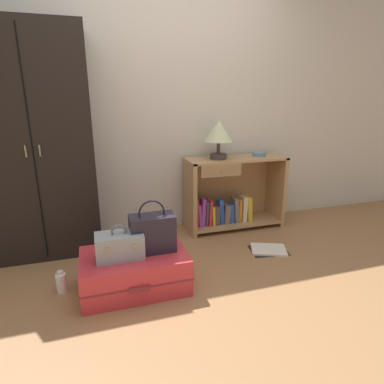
{
  "coord_description": "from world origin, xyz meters",
  "views": [
    {
      "loc": [
        -0.62,
        -1.74,
        1.37
      ],
      "look_at": [
        0.19,
        0.85,
        0.55
      ],
      "focal_mm": 30.03,
      "sensor_mm": 36.0,
      "label": 1
    }
  ],
  "objects": [
    {
      "name": "table_lamp",
      "position": [
        0.58,
        1.22,
        1.02
      ],
      "size": [
        0.29,
        0.29,
        0.38
      ],
      "color": "#3D3838",
      "rests_on": "bookshelf"
    },
    {
      "name": "bottle",
      "position": [
        -0.92,
        0.47,
        0.08
      ],
      "size": [
        0.07,
        0.07,
        0.17
      ],
      "color": "white",
      "rests_on": "ground_plane"
    },
    {
      "name": "bookshelf",
      "position": [
        0.74,
        1.25,
        0.35
      ],
      "size": [
        1.03,
        0.39,
        0.76
      ],
      "color": "tan",
      "rests_on": "ground_plane"
    },
    {
      "name": "train_case",
      "position": [
        -0.5,
        0.34,
        0.37
      ],
      "size": [
        0.33,
        0.19,
        0.25
      ],
      "color": "#8E99A3",
      "rests_on": "suitcase_large"
    },
    {
      "name": "back_wall",
      "position": [
        0.0,
        1.5,
        1.3
      ],
      "size": [
        6.4,
        0.1,
        2.6
      ],
      "primitive_type": "cube",
      "color": "beige",
      "rests_on": "ground_plane"
    },
    {
      "name": "open_book_on_floor",
      "position": [
        0.85,
        0.6,
        0.01
      ],
      "size": [
        0.38,
        0.33,
        0.02
      ],
      "color": "white",
      "rests_on": "ground_plane"
    },
    {
      "name": "ground_plane",
      "position": [
        0.0,
        0.0,
        0.0
      ],
      "size": [
        9.0,
        9.0,
        0.0
      ],
      "primitive_type": "plane",
      "color": "#9E7047"
    },
    {
      "name": "suitcase_large",
      "position": [
        -0.4,
        0.37,
        0.14
      ],
      "size": [
        0.76,
        0.51,
        0.27
      ],
      "color": "#D1333D",
      "rests_on": "ground_plane"
    },
    {
      "name": "wardrobe",
      "position": [
        -1.06,
        1.2,
        0.96
      ],
      "size": [
        0.91,
        0.47,
        1.92
      ],
      "color": "black",
      "rests_on": "ground_plane"
    },
    {
      "name": "bowl",
      "position": [
        1.05,
        1.24,
        0.78
      ],
      "size": [
        0.15,
        0.15,
        0.04
      ],
      "primitive_type": "cylinder",
      "color": "slate",
      "rests_on": "bookshelf"
    },
    {
      "name": "handbag",
      "position": [
        -0.26,
        0.38,
        0.42
      ],
      "size": [
        0.32,
        0.17,
        0.39
      ],
      "color": "#231E2D",
      "rests_on": "suitcase_large"
    }
  ]
}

